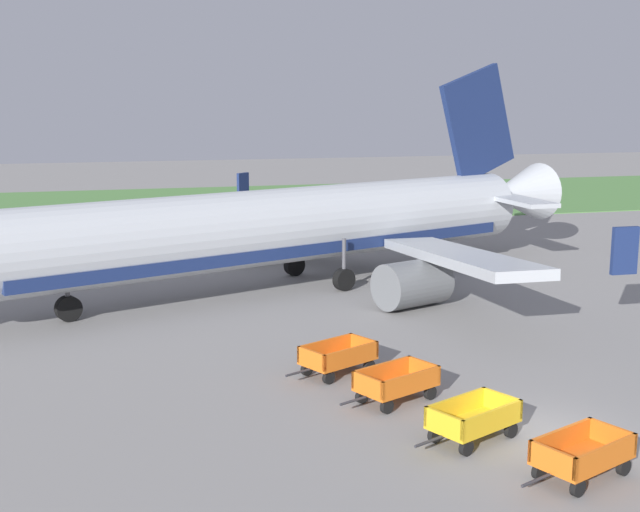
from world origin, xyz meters
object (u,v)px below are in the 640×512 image
Objects in this scene: baggage_cart_second_in_row at (473,419)px; baggage_cart_third_in_row at (396,383)px; airplane at (294,226)px; baggage_cart_fourth_in_row at (338,357)px; baggage_cart_nearest at (582,455)px.

baggage_cart_second_in_row and baggage_cart_third_in_row have the same top height.
baggage_cart_fourth_in_row is at bearing -96.91° from airplane.
baggage_cart_fourth_in_row is at bearing 111.78° from baggage_cart_nearest.
baggage_cart_nearest and baggage_cart_second_in_row have the same top height.
baggage_cart_third_in_row is (-2.64, 6.17, 0.00)m from baggage_cart_nearest.
baggage_cart_nearest is at bearing -60.13° from baggage_cart_second_in_row.
baggage_cart_nearest and baggage_cart_third_in_row have the same top height.
airplane is at bearing 95.06° from baggage_cart_nearest.
baggage_cart_fourth_in_row is (-2.05, 6.35, 0.00)m from baggage_cart_second_in_row.
baggage_cart_fourth_in_row is at bearing 107.86° from baggage_cart_second_in_row.
baggage_cart_fourth_in_row is (-3.66, 9.17, 0.00)m from baggage_cart_nearest.
airplane reaches higher than baggage_cart_second_in_row.
baggage_cart_second_in_row is (-1.62, 2.81, 0.00)m from baggage_cart_nearest.
baggage_cart_third_in_row is 3.16m from baggage_cart_fourth_in_row.
baggage_cart_second_in_row is at bearing -72.97° from baggage_cart_third_in_row.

